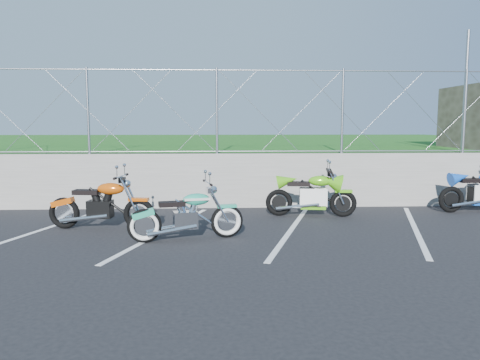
{
  "coord_description": "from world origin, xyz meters",
  "views": [
    {
      "loc": [
        1.0,
        -7.65,
        1.99
      ],
      "look_at": [
        1.44,
        1.3,
        0.92
      ],
      "focal_mm": 35.0,
      "sensor_mm": 36.0,
      "label": 1
    }
  ],
  "objects": [
    {
      "name": "ground",
      "position": [
        0.0,
        0.0,
        0.0
      ],
      "size": [
        90.0,
        90.0,
        0.0
      ],
      "primitive_type": "plane",
      "color": "black",
      "rests_on": "ground"
    },
    {
      "name": "sportbike_green",
      "position": [
        3.06,
        2.28,
        0.44
      ],
      "size": [
        1.96,
        0.7,
        1.02
      ],
      "rotation": [
        0.0,
        0.0,
        -0.14
      ],
      "color": "black",
      "rests_on": "ground"
    },
    {
      "name": "retaining_wall",
      "position": [
        0.0,
        3.5,
        0.65
      ],
      "size": [
        30.0,
        0.22,
        1.3
      ],
      "primitive_type": "cube",
      "color": "slate",
      "rests_on": "ground"
    },
    {
      "name": "chain_link_fence",
      "position": [
        0.0,
        3.5,
        2.3
      ],
      "size": [
        28.0,
        0.03,
        2.0
      ],
      "color": "gray",
      "rests_on": "retaining_wall"
    },
    {
      "name": "parking_lines",
      "position": [
        1.2,
        1.0,
        0.0
      ],
      "size": [
        18.29,
        4.31,
        0.01
      ],
      "color": "silver",
      "rests_on": "ground"
    },
    {
      "name": "grass_field",
      "position": [
        0.0,
        13.5,
        0.65
      ],
      "size": [
        30.0,
        20.0,
        1.3
      ],
      "primitive_type": "cube",
      "color": "#184E14",
      "rests_on": "ground"
    },
    {
      "name": "cruiser_turquoise",
      "position": [
        0.49,
        0.31,
        0.4
      ],
      "size": [
        1.99,
        0.66,
        1.0
      ],
      "rotation": [
        0.0,
        0.0,
        0.22
      ],
      "color": "black",
      "rests_on": "ground"
    },
    {
      "name": "naked_orange",
      "position": [
        -1.18,
        1.22,
        0.44
      ],
      "size": [
        2.07,
        0.7,
        1.03
      ],
      "rotation": [
        0.0,
        0.0,
        -0.13
      ],
      "color": "black",
      "rests_on": "ground"
    },
    {
      "name": "sign_pole",
      "position": [
        7.2,
        3.9,
        2.8
      ],
      "size": [
        0.08,
        0.08,
        3.0
      ],
      "primitive_type": "cylinder",
      "color": "gray",
      "rests_on": "grass_field"
    }
  ]
}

